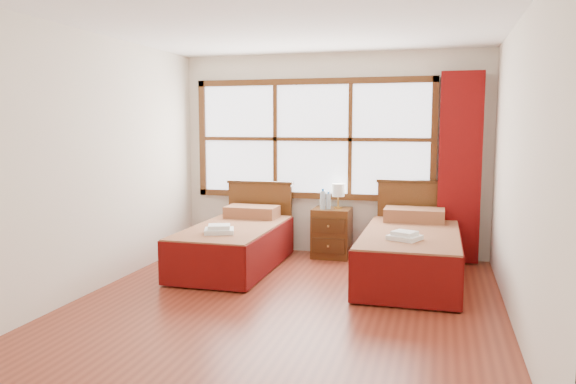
# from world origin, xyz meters

# --- Properties ---
(floor) EXTENTS (4.50, 4.50, 0.00)m
(floor) POSITION_xyz_m (0.00, 0.00, 0.00)
(floor) COLOR maroon
(floor) RESTS_ON ground
(ceiling) EXTENTS (4.50, 4.50, 0.00)m
(ceiling) POSITION_xyz_m (0.00, 0.00, 2.60)
(ceiling) COLOR white
(ceiling) RESTS_ON wall_back
(wall_back) EXTENTS (4.00, 0.00, 4.00)m
(wall_back) POSITION_xyz_m (0.00, 2.25, 1.30)
(wall_back) COLOR silver
(wall_back) RESTS_ON floor
(wall_left) EXTENTS (0.00, 4.50, 4.50)m
(wall_left) POSITION_xyz_m (-2.00, 0.00, 1.30)
(wall_left) COLOR silver
(wall_left) RESTS_ON floor
(wall_right) EXTENTS (0.00, 4.50, 4.50)m
(wall_right) POSITION_xyz_m (2.00, 0.00, 1.30)
(wall_right) COLOR silver
(wall_right) RESTS_ON floor
(window) EXTENTS (3.16, 0.06, 1.56)m
(window) POSITION_xyz_m (-0.25, 2.21, 1.50)
(window) COLOR white
(window) RESTS_ON wall_back
(curtain) EXTENTS (0.50, 0.16, 2.30)m
(curtain) POSITION_xyz_m (1.60, 2.11, 1.17)
(curtain) COLOR maroon
(curtain) RESTS_ON wall_back
(bed_left) EXTENTS (0.97, 1.99, 0.94)m
(bed_left) POSITION_xyz_m (-0.95, 1.20, 0.29)
(bed_left) COLOR #3A200C
(bed_left) RESTS_ON floor
(bed_right) EXTENTS (1.04, 2.06, 1.00)m
(bed_right) POSITION_xyz_m (1.09, 1.20, 0.31)
(bed_right) COLOR #3A200C
(bed_right) RESTS_ON floor
(nightstand) EXTENTS (0.47, 0.47, 0.63)m
(nightstand) POSITION_xyz_m (0.06, 1.99, 0.31)
(nightstand) COLOR #512C11
(nightstand) RESTS_ON floor
(towels_left) EXTENTS (0.39, 0.37, 0.09)m
(towels_left) POSITION_xyz_m (-0.95, 0.70, 0.54)
(towels_left) COLOR white
(towels_left) RESTS_ON bed_left
(towels_right) EXTENTS (0.37, 0.35, 0.09)m
(towels_right) POSITION_xyz_m (1.05, 0.71, 0.57)
(towels_right) COLOR white
(towels_right) RESTS_ON bed_right
(lamp) EXTENTS (0.16, 0.16, 0.31)m
(lamp) POSITION_xyz_m (0.13, 2.04, 0.85)
(lamp) COLOR gold
(lamp) RESTS_ON nightstand
(bottle_near) EXTENTS (0.07, 0.07, 0.26)m
(bottle_near) POSITION_xyz_m (-0.04, 1.91, 0.75)
(bottle_near) COLOR #A7C6D7
(bottle_near) RESTS_ON nightstand
(bottle_far) EXTENTS (0.06, 0.06, 0.22)m
(bottle_far) POSITION_xyz_m (0.02, 1.93, 0.73)
(bottle_far) COLOR #A7C6D7
(bottle_far) RESTS_ON nightstand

